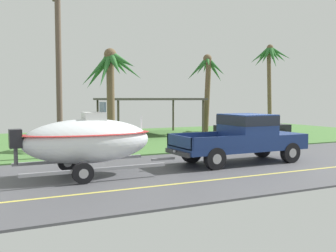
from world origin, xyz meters
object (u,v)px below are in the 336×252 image
object	(u,v)px
palm_tree_near_right	(207,76)
palm_tree_far_left	(270,62)
pickup_truck_towing	(246,136)
parked_sedan_near	(252,128)
carport_awning	(149,100)
utility_pole	(59,67)
boat_on_trailer	(87,141)
palm_tree_near_left	(111,74)

from	to	relation	value
palm_tree_near_right	palm_tree_far_left	xyz separation A→B (m)	(6.14, 0.59, 1.28)
pickup_truck_towing	palm_tree_far_left	size ratio (longest dim) A/B	0.82
parked_sedan_near	palm_tree_near_right	world-z (taller)	palm_tree_near_right
carport_awning	utility_pole	size ratio (longest dim) A/B	0.88
boat_on_trailer	palm_tree_near_right	world-z (taller)	palm_tree_near_right
parked_sedan_near	utility_pole	distance (m)	13.18
boat_on_trailer	utility_pole	distance (m)	5.02
carport_awning	utility_pole	distance (m)	11.24
parked_sedan_near	carport_awning	world-z (taller)	carport_awning
pickup_truck_towing	carport_awning	world-z (taller)	carport_awning
carport_awning	parked_sedan_near	bearing A→B (deg)	-46.75
carport_awning	palm_tree_far_left	distance (m)	10.74
carport_awning	boat_on_trailer	bearing A→B (deg)	-121.33
pickup_truck_towing	carport_awning	size ratio (longest dim) A/B	0.86
boat_on_trailer	carport_awning	distance (m)	14.58
boat_on_trailer	carport_awning	xyz separation A→B (m)	(7.55, 12.40, 1.27)
boat_on_trailer	palm_tree_near_left	bearing A→B (deg)	65.94
pickup_truck_towing	parked_sedan_near	size ratio (longest dim) A/B	1.19
palm_tree_near_right	palm_tree_far_left	distance (m)	6.30
pickup_truck_towing	carport_awning	distance (m)	12.54
boat_on_trailer	palm_tree_near_left	xyz separation A→B (m)	(2.93, 6.55, 2.58)
boat_on_trailer	utility_pole	xyz separation A→B (m)	(-0.06, 4.25, 2.67)
carport_awning	palm_tree_near_right	xyz separation A→B (m)	(4.19, -0.81, 1.66)
pickup_truck_towing	parked_sedan_near	bearing A→B (deg)	50.51
boat_on_trailer	palm_tree_near_left	distance (m)	7.63
pickup_truck_towing	palm_tree_near_right	world-z (taller)	palm_tree_near_right
palm_tree_near_right	parked_sedan_near	bearing A→B (deg)	-81.68
palm_tree_far_left	boat_on_trailer	bearing A→B (deg)	-145.73
pickup_truck_towing	palm_tree_near_left	xyz separation A→B (m)	(-3.45, 6.55, 2.69)
utility_pole	palm_tree_far_left	bearing A→B (deg)	23.85
carport_awning	palm_tree_near_left	size ratio (longest dim) A/B	1.29
parked_sedan_near	palm_tree_far_left	xyz separation A→B (m)	(5.51, 4.91, 4.70)
palm_tree_far_left	utility_pole	size ratio (longest dim) A/B	0.92
parked_sedan_near	carport_awning	size ratio (longest dim) A/B	0.72
utility_pole	pickup_truck_towing	bearing A→B (deg)	-33.47
carport_awning	palm_tree_near_left	distance (m)	7.57
parked_sedan_near	palm_tree_far_left	size ratio (longest dim) A/B	0.69
pickup_truck_towing	utility_pole	distance (m)	8.20
parked_sedan_near	carport_awning	xyz separation A→B (m)	(-4.82, 5.12, 1.76)
parked_sedan_near	palm_tree_far_left	bearing A→B (deg)	41.69
palm_tree_near_left	utility_pole	distance (m)	3.77
boat_on_trailer	palm_tree_near_left	size ratio (longest dim) A/B	1.10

